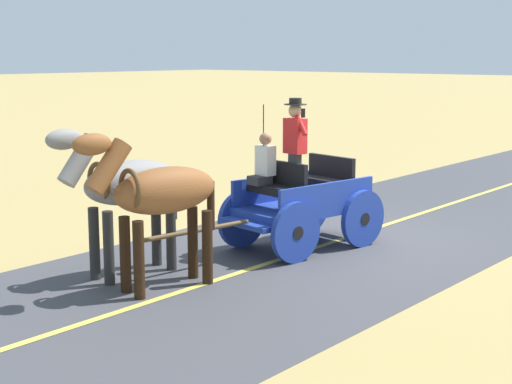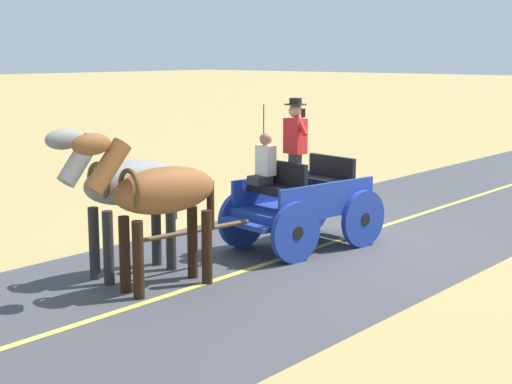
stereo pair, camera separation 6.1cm
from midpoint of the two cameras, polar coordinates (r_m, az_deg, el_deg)
The scene contains 6 objects.
ground_plane at distance 13.51m, azimuth 6.75°, elevation -3.48°, with size 200.00×200.00×0.00m, color tan.
road_surface at distance 13.51m, azimuth 6.75°, elevation -3.46°, with size 5.38×160.00×0.01m, color #424247.
road_centre_stripe at distance 13.51m, azimuth 6.75°, elevation -3.44°, with size 0.12×160.00×0.00m, color #DBCC4C.
horse_drawn_carriage at distance 12.66m, azimuth 3.39°, elevation -0.58°, with size 1.78×4.51×2.50m.
horse_near_side at distance 10.38m, azimuth -7.12°, elevation -0.18°, with size 0.85×2.15×2.21m.
horse_off_side at distance 11.10m, azimuth -9.54°, elevation 0.43°, with size 0.71×2.14×2.21m.
Camera 2 is at (-7.28, 10.92, 3.19)m, focal length 53.84 mm.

